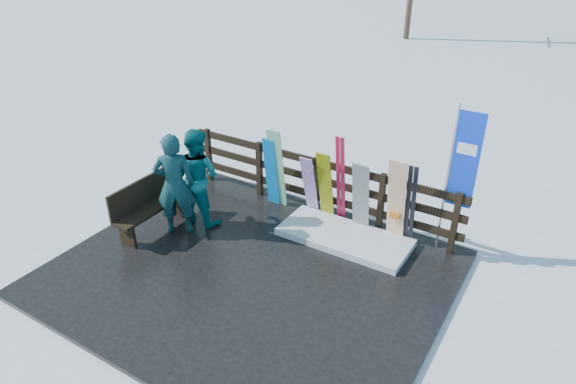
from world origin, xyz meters
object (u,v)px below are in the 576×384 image
Objects in this scene: snowboard_5 at (396,202)px; person_front at (175,185)px; snowboard_1 at (277,169)px; bench at (148,204)px; snowboard_2 at (325,187)px; person_back at (197,176)px; snowboard_0 at (271,172)px; snowboard_3 at (310,186)px; snowboard_4 at (361,198)px; rental_flag at (461,165)px.

person_front reaches higher than snowboard_5.
person_front is at bearing -121.55° from snowboard_1.
bench is 1.03× the size of snowboard_2.
snowboard_1 is 1.51m from person_back.
snowboard_0 is 0.79× the size of person_back.
snowboard_3 is 0.95× the size of snowboard_4.
rental_flag reaches higher than person_back.
snowboard_4 is 0.77× the size of person_back.
person_back reaches higher than snowboard_2.
rental_flag is 4.51m from person_back.
rental_flag reaches higher than snowboard_4.
snowboard_0 reaches higher than bench.
snowboard_0 is at bearing -180.00° from snowboard_4.
snowboard_0 is 0.87× the size of snowboard_1.
person_back is at bearing -160.73° from snowboard_5.
snowboard_2 is at bearing 0.00° from snowboard_3.
person_front is (-1.03, -1.67, 0.13)m from snowboard_1.
snowboard_4 is 0.74× the size of person_front.
snowboard_2 is 2.40m from rental_flag.
snowboard_4 is (1.87, 0.00, -0.02)m from snowboard_0.
person_back is (-2.69, -1.17, 0.22)m from snowboard_4.
snowboard_3 is (0.85, 0.00, -0.07)m from snowboard_0.
snowboard_5 reaches higher than bench.
snowboard_5 is 0.86× the size of person_front.
snowboard_3 is 0.70× the size of person_front.
rental_flag reaches higher than snowboard_5.
snowboard_1 is at bearing -180.00° from snowboard_2.
snowboard_0 is 0.55× the size of rental_flag.
snowboard_4 is (1.02, 0.00, 0.05)m from snowboard_3.
snowboard_0 reaches higher than snowboard_3.
snowboard_3 is at bearing 0.00° from snowboard_1.
bench is at bearing -150.07° from snowboard_4.
bench is 0.79× the size of person_front.
person_back reaches higher than bench.
snowboard_0 is 3.52m from rental_flag.
person_front is 1.04× the size of person_back.
snowboard_0 is 1.08× the size of snowboard_3.
snowboard_0 is 0.88× the size of snowboard_5.
snowboard_3 is at bearing -145.30° from person_back.
bench is at bearing -129.13° from snowboard_1.
snowboard_2 is 0.70m from snowboard_4.
snowboard_1 is 0.63× the size of rental_flag.
snowboard_1 reaches higher than snowboard_3.
snowboard_1 is 0.74m from snowboard_3.
snowboard_4 is at bearing -156.80° from person_back.
snowboard_5 reaches higher than snowboard_4.
rental_flag is (1.52, 0.27, 0.92)m from snowboard_4.
person_front is at bearing 81.02° from person_back.
snowboard_1 is 1.75m from snowboard_4.
snowboard_3 is (-0.32, 0.00, -0.07)m from snowboard_2.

